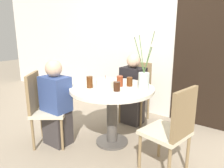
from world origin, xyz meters
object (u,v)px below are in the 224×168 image
Objects in this scene: drink_glass_2 at (130,82)px; person_woman at (133,92)px; drink_glass_3 at (90,82)px; chair_far_back at (43,105)px; side_plate at (84,84)px; chair_right_flank at (173,127)px; drink_glass_0 at (141,80)px; chair_near_front at (137,89)px; drink_glass_4 at (120,81)px; birthday_cake at (105,83)px; flower_vase at (144,73)px; person_guest at (56,106)px; drink_glass_1 at (117,86)px.

drink_glass_2 is 0.10× the size of person_woman.
chair_far_back is at bearing -144.55° from drink_glass_3.
side_plate is at bearing -76.56° from chair_far_back.
chair_right_flank is 0.81m from drink_glass_0.
chair_near_front is 0.81m from drink_glass_4.
side_plate is (0.32, 0.39, 0.23)m from chair_far_back.
chair_near_front is 0.93m from birthday_cake.
drink_glass_0 is at bearing 35.75° from side_plate.
drink_glass_0 is at bearing -85.02° from chair_far_back.
flower_vase is at bearing -51.66° from drink_glass_0.
person_guest is (-0.41, -1.23, -0.01)m from chair_near_front.
birthday_cake is (0.61, 0.45, 0.27)m from chair_far_back.
person_guest is at bearing -90.00° from chair_far_back.
birthday_cake is 2.04× the size of drink_glass_2.
drink_glass_3 reaches higher than drink_glass_2.
birthday_cake is 0.21× the size of person_woman.
drink_glass_3 is at bearing -150.79° from flower_vase.
drink_glass_4 is (-0.78, 0.24, 0.29)m from chair_right_flank.
drink_glass_1 is at bearing -72.17° from person_woman.
person_guest is (-0.68, -0.58, -0.29)m from drink_glass_2.
chair_far_back is 1.09m from drink_glass_2.
flower_vase is 5.50× the size of drink_glass_4.
chair_far_back is 1.00× the size of chair_right_flank.
chair_far_back is at bearing -140.30° from drink_glass_4.
drink_glass_1 is at bearing -100.05° from chair_far_back.
person_woman reaches higher than drink_glass_2.
drink_glass_4 is at bearing -97.10° from chair_right_flank.
person_guest is at bearing -137.42° from drink_glass_0.
flower_vase is at bearing 19.98° from side_plate.
birthday_cake is 1.60× the size of drink_glass_0.
birthday_cake reaches higher than drink_glass_4.
chair_far_back is 1.30m from person_woman.
drink_glass_0 is at bearing 55.95° from drink_glass_2.
drink_glass_0 is at bearing -48.50° from person_woman.
drink_glass_1 is at bearing 12.29° from drink_glass_3.
drink_glass_1 is 0.96× the size of drink_glass_2.
drink_glass_3 is at bearing -167.71° from drink_glass_1.
birthday_cake reaches higher than side_plate.
chair_far_back is at bearing -147.80° from flower_vase.
chair_far_back is at bearing -115.59° from person_woman.
drink_glass_0 is at bearing 128.34° from flower_vase.
drink_glass_3 is (-0.15, -0.11, 0.02)m from birthday_cake.
drink_glass_0 is (0.57, 0.41, 0.06)m from side_plate.
chair_right_flank is (0.96, -0.98, 0.00)m from chair_near_front.
flower_vase is 5.07× the size of drink_glass_0.
flower_vase reaches higher than person_guest.
person_guest is (-1.37, -0.26, -0.01)m from chair_right_flank.
person_guest is at bearing -145.08° from drink_glass_3.
drink_glass_1 is at bearing -102.27° from drink_glass_0.
drink_glass_4 reaches higher than drink_glass_2.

